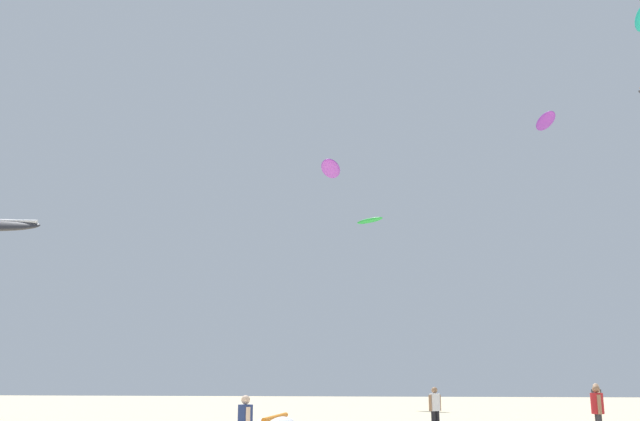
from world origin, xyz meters
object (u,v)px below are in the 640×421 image
at_px(person_midground, 597,402).
at_px(person_right, 435,407).
at_px(kite_aloft_3, 545,121).
at_px(kite_aloft_0, 370,220).
at_px(person_left, 598,409).
at_px(kite_aloft_4, 331,169).

height_order(person_midground, person_right, person_midground).
bearing_deg(kite_aloft_3, person_midground, -99.32).
bearing_deg(person_midground, kite_aloft_0, -72.82).
relative_size(person_midground, person_right, 1.06).
xyz_separation_m(person_midground, person_left, (-1.66, -6.51, 0.00)).
height_order(person_midground, kite_aloft_4, kite_aloft_4).
bearing_deg(kite_aloft_4, person_right, -61.70).
bearing_deg(kite_aloft_4, person_left, -48.70).
distance_m(person_right, kite_aloft_0, 25.81).
relative_size(person_right, kite_aloft_4, 0.49).
height_order(person_midground, person_left, person_left).
relative_size(person_midground, person_left, 1.00).
distance_m(person_midground, kite_aloft_0, 24.12).
bearing_deg(person_midground, kite_aloft_4, -31.69).
relative_size(person_midground, kite_aloft_0, 0.75).
distance_m(person_midground, person_left, 6.72).
relative_size(person_right, kite_aloft_0, 0.71).
distance_m(person_midground, person_right, 7.81).
bearing_deg(person_left, kite_aloft_4, 129.78).
bearing_deg(kite_aloft_0, kite_aloft_3, 13.55).
bearing_deg(person_midground, person_left, 65.09).
height_order(person_right, kite_aloft_0, kite_aloft_0).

